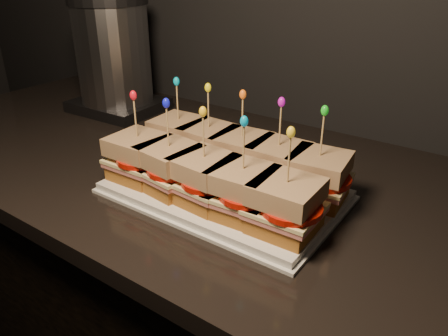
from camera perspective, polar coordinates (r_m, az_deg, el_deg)
The scene contains 77 objects.
granite_slab at distance 0.77m, azimuth 16.74°, elevation -6.51°, with size 2.27×0.68×0.03m, color black.
platter at distance 0.77m, azimuth -0.00°, elevation -3.07°, with size 0.39×0.24×0.02m, color white.
platter_rim at distance 0.77m, azimuth -0.00°, elevation -3.46°, with size 0.40×0.25×0.01m, color white.
sandwich_0_bread_bot at distance 0.88m, azimuth -5.80°, elevation 2.29°, with size 0.09×0.09×0.02m, color brown.
sandwich_0_ham at distance 0.88m, azimuth -5.85°, elevation 3.27°, with size 0.10×0.10×0.01m, color #CC6B6B.
sandwich_0_cheese at distance 0.87m, azimuth -5.87°, elevation 3.70°, with size 0.10×0.10×0.01m, color #FDEC9C.
sandwich_0_tomato at distance 0.86m, azimuth -5.55°, elevation 3.86°, with size 0.09×0.09×0.01m, color red.
sandwich_0_bread_top at distance 0.86m, azimuth -5.96°, elevation 5.38°, with size 0.09×0.09×0.03m, color brown.
sandwich_0_pick at distance 0.85m, azimuth -6.10°, elevation 8.26°, with size 0.00×0.00×0.09m, color tan.
sandwich_0_frill at distance 0.84m, azimuth -6.24°, elevation 11.19°, with size 0.01×0.01×0.02m, color #049CB3.
sandwich_1_bread_bot at distance 0.84m, azimuth -1.95°, elevation 1.13°, with size 0.09×0.09×0.02m, color brown.
sandwich_1_ham at distance 0.83m, azimuth -1.97°, elevation 2.15°, with size 0.10×0.10×0.01m, color #CC6B6B.
sandwich_1_cheese at distance 0.83m, azimuth -1.98°, elevation 2.60°, with size 0.10×0.10×0.01m, color #FDEC9C.
sandwich_1_tomato at distance 0.82m, azimuth -1.57°, elevation 2.75°, with size 0.09×0.09×0.01m, color red.
sandwich_1_bread_top at distance 0.82m, azimuth -2.01°, elevation 4.36°, with size 0.09×0.09×0.03m, color brown.
sandwich_1_pick at distance 0.81m, azimuth -2.06°, elevation 7.38°, with size 0.00×0.00×0.09m, color tan.
sandwich_1_frill at distance 0.79m, azimuth -2.11°, elevation 10.46°, with size 0.01×0.01×0.02m, color yellow.
sandwich_2_bread_bot at distance 0.80m, azimuth 2.28°, elevation -0.16°, with size 0.09×0.09×0.02m, color brown.
sandwich_2_ham at distance 0.80m, azimuth 2.30°, elevation 0.91°, with size 0.10×0.10×0.01m, color #CC6B6B.
sandwich_2_cheese at distance 0.79m, azimuth 2.31°, elevation 1.37°, with size 0.10×0.10×0.01m, color #FDEC9C.
sandwich_2_tomato at distance 0.78m, azimuth 2.82°, elevation 1.51°, with size 0.09×0.09×0.01m, color red.
sandwich_2_bread_top at distance 0.78m, azimuth 2.35°, elevation 3.20°, with size 0.09×0.09×0.03m, color brown.
sandwich_2_pick at distance 0.76m, azimuth 2.41°, elevation 6.35°, with size 0.00×0.00×0.09m, color tan.
sandwich_2_frill at distance 0.75m, azimuth 2.48°, elevation 9.59°, with size 0.01×0.01×0.02m, color orange.
sandwich_3_bread_bot at distance 0.77m, azimuth 6.92°, elevation -1.56°, with size 0.09×0.09×0.02m, color brown.
sandwich_3_ham at distance 0.76m, azimuth 6.98°, elevation -0.46°, with size 0.10×0.10×0.01m, color #CC6B6B.
sandwich_3_cheese at distance 0.76m, azimuth 7.01°, elevation 0.01°, with size 0.10×0.10×0.01m, color #FDEC9C.
sandwich_3_tomato at distance 0.75m, azimuth 7.63°, elevation 0.13°, with size 0.09×0.09×0.01m, color red.
sandwich_3_bread_top at distance 0.75m, azimuth 7.13°, elevation 1.91°, with size 0.09×0.09×0.03m, color brown.
sandwich_3_pick at distance 0.73m, azimuth 7.32°, elevation 5.18°, with size 0.00×0.00×0.09m, color tan.
sandwich_3_frill at distance 0.72m, azimuth 7.52°, elevation 8.55°, with size 0.01×0.01×0.02m, color #C40FBD.
sandwich_4_bread_bot at distance 0.74m, azimuth 11.94°, elevation -3.06°, with size 0.09×0.09×0.02m, color brown.
sandwich_4_ham at distance 0.73m, azimuth 12.06°, elevation -1.94°, with size 0.10×0.10×0.01m, color #CC6B6B.
sandwich_4_cheese at distance 0.73m, azimuth 12.11°, elevation -1.46°, with size 0.10×0.10×0.01m, color #FDEC9C.
sandwich_4_tomato at distance 0.72m, azimuth 12.83°, elevation -1.36°, with size 0.09×0.09×0.01m, color red.
sandwich_4_bread_top at distance 0.72m, azimuth 12.31°, elevation 0.49°, with size 0.09×0.09×0.03m, color brown.
sandwich_4_pick at distance 0.70m, azimuth 12.66°, elevation 3.86°, with size 0.00×0.00×0.09m, color tan.
sandwich_4_frill at distance 0.69m, azimuth 13.02°, elevation 7.34°, with size 0.01×0.01×0.02m, color green.
sandwich_5_bread_bot at distance 0.81m, azimuth -10.89°, elevation -0.32°, with size 0.09×0.09×0.02m, color brown.
sandwich_5_ham at distance 0.80m, azimuth -10.98°, elevation 0.73°, with size 0.10×0.10×0.01m, color #CC6B6B.
sandwich_5_cheese at distance 0.80m, azimuth -11.02°, elevation 1.19°, with size 0.10×0.10×0.01m, color #FDEC9C.
sandwich_5_tomato at distance 0.79m, azimuth -10.76°, elevation 1.32°, with size 0.09×0.09×0.01m, color red.
sandwich_5_bread_top at distance 0.79m, azimuth -11.19°, elevation 3.00°, with size 0.09×0.09×0.03m, color brown.
sandwich_5_pick at distance 0.77m, azimuth -11.48°, elevation 6.10°, with size 0.00×0.00×0.09m, color tan.
sandwich_5_frill at distance 0.76m, azimuth -11.78°, elevation 9.29°, with size 0.01×0.01×0.02m, color red.
sandwich_6_bread_bot at distance 0.76m, azimuth -6.96°, elevation -1.74°, with size 0.09×0.09×0.02m, color brown.
sandwich_6_ham at distance 0.76m, azimuth -7.03°, elevation -0.64°, with size 0.10×0.10×0.01m, color #CC6B6B.
sandwich_6_cheese at distance 0.75m, azimuth -7.06°, elevation -0.16°, with size 0.10×0.10×0.01m, color #FDEC9C.
sandwich_6_tomato at distance 0.74m, azimuth -6.70°, elevation -0.04°, with size 0.09×0.09×0.01m, color red.
sandwich_6_bread_top at distance 0.74m, azimuth -7.17°, elevation 1.75°, with size 0.09×0.09×0.03m, color brown.
sandwich_6_pick at distance 0.73m, azimuth -7.37°, elevation 5.03°, with size 0.00×0.00×0.09m, color tan.
sandwich_6_frill at distance 0.71m, azimuth -7.57°, elevation 8.42°, with size 0.01×0.01×0.02m, color #1217E1.
sandwich_7_bread_bot at distance 0.72m, azimuth -2.54°, elevation -3.33°, with size 0.09×0.09×0.02m, color brown.
sandwich_7_ham at distance 0.71m, azimuth -2.57°, elevation -2.18°, with size 0.10×0.10×0.01m, color #CC6B6B.
sandwich_7_cheese at distance 0.71m, azimuth -2.58°, elevation -1.68°, with size 0.10×0.10×0.01m, color #FDEC9C.
sandwich_7_tomato at distance 0.70m, azimuth -2.11°, elevation -1.59°, with size 0.09×0.09×0.01m, color red.
sandwich_7_bread_top at distance 0.70m, azimuth -2.62°, elevation 0.32°, with size 0.09×0.09×0.03m, color brown.
sandwich_7_pick at distance 0.68m, azimuth -2.70°, elevation 3.78°, with size 0.00×0.00×0.09m, color tan.
sandwich_7_frill at distance 0.66m, azimuth -2.78°, elevation 7.38°, with size 0.01×0.01×0.02m, color yellow.
sandwich_8_bread_bot at distance 0.69m, azimuth 2.41°, elevation -5.08°, with size 0.09×0.09×0.02m, color brown.
sandwich_8_ham at distance 0.68m, azimuth 2.43°, elevation -3.89°, with size 0.10×0.10×0.01m, color #CC6B6B.
sandwich_8_cheese at distance 0.67m, azimuth 2.44°, elevation -3.37°, with size 0.10×0.10×0.01m, color #FDEC9C.
sandwich_8_tomato at distance 0.66m, azimuth 3.05°, elevation -3.31°, with size 0.09×0.09×0.01m, color red.
sandwich_8_bread_top at distance 0.66m, azimuth 2.49°, elevation -1.29°, with size 0.09×0.09×0.03m, color brown.
sandwich_8_pick at distance 0.64m, azimuth 2.57°, elevation 2.34°, with size 0.00×0.00×0.09m, color tan.
sandwich_8_frill at distance 0.62m, azimuth 2.65°, elevation 6.12°, with size 0.01×0.01×0.02m, color #068EB8.
sandwich_9_bread_bot at distance 0.65m, azimuth 7.90°, elevation -6.97°, with size 0.09×0.09×0.02m, color brown.
sandwich_9_ham at distance 0.65m, azimuth 7.99°, elevation -5.75°, with size 0.10×0.10×0.01m, color #CC6B6B.
sandwich_9_cheese at distance 0.64m, azimuth 8.03°, elevation -5.21°, with size 0.10×0.10×0.01m, color #FDEC9C.
sandwich_9_tomato at distance 0.63m, azimuth 8.78°, elevation -5.18°, with size 0.09×0.09×0.01m, color red.
sandwich_9_bread_top at distance 0.63m, azimuth 8.19°, elevation -3.06°, with size 0.09×0.09×0.03m, color brown.
sandwich_9_pick at distance 0.61m, azimuth 8.45°, elevation 0.70°, with size 0.00×0.00×0.09m, color tan.
sandwich_9_frill at distance 0.59m, azimuth 8.74°, elevation 4.65°, with size 0.01×0.01×0.02m, color yellow.
appliance_base at distance 1.25m, azimuth -13.57°, elevation 8.01°, with size 0.23×0.19×0.03m, color #262628.
appliance_body at distance 1.21m, azimuth -14.26°, elevation 14.20°, with size 0.19×0.19×0.25m, color silver.
appliance_lid at distance 1.19m, azimuth -14.99°, elevation 20.44°, with size 0.20×0.20×0.02m, color #262628.
appliance at distance 1.21m, azimuth -14.23°, elevation 13.98°, with size 0.23×0.19×0.29m, color silver, non-canonical shape.
Camera 1 is at (-0.19, 1.04, 1.27)m, focal length 35.00 mm.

